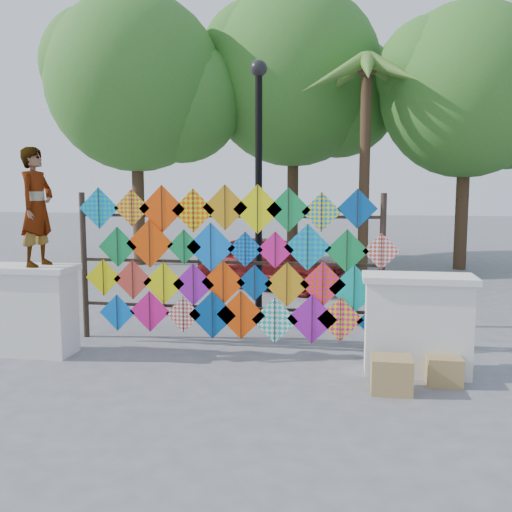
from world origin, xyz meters
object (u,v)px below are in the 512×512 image
Objects in this scene: sedan at (271,262)px; vendor_woman at (37,207)px; lamppost at (259,168)px; kite_rack at (232,265)px.

vendor_woman is at bearing -179.94° from sedan.
sedan is at bearing 94.38° from lamppost.
lamppost is at bearing -152.22° from sedan.
kite_rack is 1.96m from lamppost.
vendor_woman reaches higher than sedan.
kite_rack is 2.88m from vendor_woman.
lamppost is at bearing 81.11° from kite_rack.
kite_rack is 4.92m from sedan.
kite_rack is 1.11× the size of lamppost.
lamppost reaches higher than sedan.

